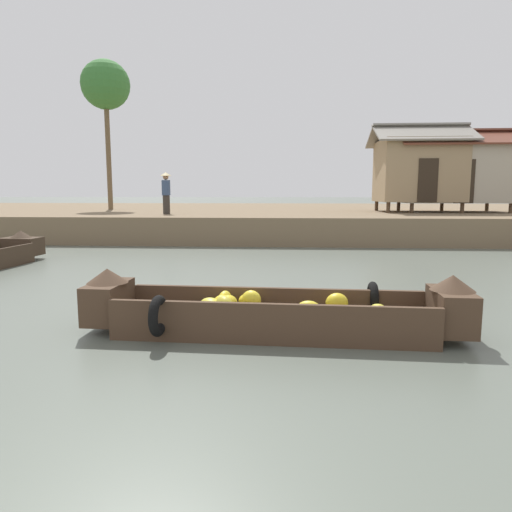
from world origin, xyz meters
The scene contains 7 objects.
ground_plane centered at (0.00, 10.00, 0.00)m, with size 300.00×300.00×0.00m, color #596056.
riverbank_strip centered at (0.00, 24.75, 0.50)m, with size 160.00×20.00×1.00m, color #756047.
banana_boat centered at (1.01, 4.97, 0.30)m, with size 5.17×1.59×0.85m.
stilt_house_left centered at (7.04, 20.17, 2.88)m, with size 4.15×3.46×3.86m.
stilt_house_mid_left centered at (8.53, 20.10, 2.76)m, with size 5.16×3.22×3.59m.
palm_tree_near centered at (-7.68, 21.91, 7.01)m, with size 2.36×2.36×7.27m.
vendor_person centered at (-3.61, 17.32, 1.93)m, with size 0.44×0.44×1.66m.
Camera 1 is at (1.20, -1.07, 1.90)m, focal length 32.41 mm.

